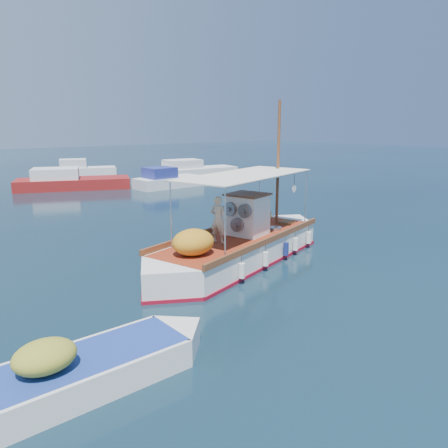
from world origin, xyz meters
TOP-DOWN VIEW (x-y plane):
  - ground at (0.00, 0.00)m, footprint 160.00×160.00m
  - fishing_caique at (0.21, 0.57)m, footprint 9.44×4.54m
  - dinghy at (-7.20, -3.51)m, footprint 5.48×1.63m
  - bg_boat_n at (1.69, 22.06)m, footprint 8.68×5.75m
  - bg_boat_ne at (7.84, 18.14)m, footprint 5.40×2.47m
  - bg_boat_e at (13.38, 22.78)m, footprint 8.34×3.58m
  - bg_boat_far_n at (5.44, 29.60)m, footprint 6.23×3.89m

SIDE VIEW (x-z plane):
  - ground at x=0.00m, z-range 0.00..0.00m
  - dinghy at x=-7.20m, z-range -0.39..0.95m
  - bg_boat_ne at x=7.84m, z-range -0.41..1.39m
  - bg_boat_e at x=13.38m, z-range -0.41..1.39m
  - bg_boat_n at x=1.69m, z-range -0.41..1.39m
  - bg_boat_far_n at x=5.44m, z-range -0.41..1.39m
  - fishing_caique at x=0.21m, z-range -2.47..3.52m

